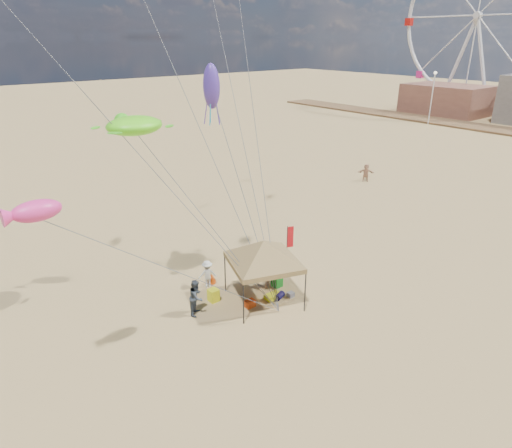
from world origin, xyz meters
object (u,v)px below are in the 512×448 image
object	(u,v)px
person_near_c	(207,274)
person_far_c	(366,173)
cooler_red	(250,304)
person_near_a	(267,275)
ferris_wheel	(476,24)
beach_cart	(273,296)
lamp_north	(433,89)
canopy_tent	(264,243)
chair_green	(277,281)
feather_flag	(289,239)
person_near_b	(196,297)
cooler_blue	(268,263)
chair_yellow	(213,295)

from	to	relation	value
person_near_c	person_far_c	distance (m)	24.52
cooler_red	person_near_a	distance (m)	2.33
ferris_wheel	person_far_c	bearing A→B (deg)	-161.34
beach_cart	lamp_north	size ratio (longest dim) A/B	0.11
beach_cart	ferris_wheel	size ratio (longest dim) A/B	0.03
canopy_tent	beach_cart	size ratio (longest dim) A/B	7.00
chair_green	ferris_wheel	distance (m)	77.23
canopy_tent	cooler_red	world-z (taller)	canopy_tent
feather_flag	ferris_wheel	size ratio (longest dim) A/B	0.09
person_far_c	lamp_north	size ratio (longest dim) A/B	0.21
person_near_a	person_near_b	bearing A→B (deg)	-37.46
canopy_tent	person_near_a	xyz separation A→B (m)	(1.08, 0.99, -2.64)
ferris_wheel	canopy_tent	bearing A→B (deg)	-159.18
canopy_tent	feather_flag	world-z (taller)	canopy_tent
person_far_c	ferris_wheel	bearing A→B (deg)	66.65
feather_flag	person_near_c	distance (m)	5.48
person_near_b	cooler_red	bearing A→B (deg)	-66.19
person_near_c	cooler_red	bearing A→B (deg)	122.16
cooler_red	beach_cart	bearing A→B (deg)	-7.83
cooler_blue	chair_yellow	bearing A→B (deg)	-165.75
chair_green	chair_yellow	distance (m)	3.81
cooler_red	beach_cart	world-z (taller)	cooler_red
canopy_tent	feather_flag	xyz separation A→B (m)	(3.78, 2.07, -1.60)
person_near_a	ferris_wheel	world-z (taller)	ferris_wheel
person_far_c	ferris_wheel	xyz separation A→B (m)	(50.53, 17.07, 14.46)
canopy_tent	chair_green	bearing A→B (deg)	23.53
beach_cart	person_far_c	size ratio (longest dim) A/B	0.52
person_near_c	person_far_c	xyz separation A→B (m)	(23.40, 7.33, 0.06)
chair_yellow	person_near_a	distance (m)	3.29
cooler_red	person_near_b	world-z (taller)	person_near_b
person_far_c	canopy_tent	bearing A→B (deg)	-106.46
person_near_b	cooler_blue	bearing A→B (deg)	-24.42
chair_yellow	beach_cart	distance (m)	3.21
cooler_red	chair_yellow	bearing A→B (deg)	124.48
canopy_tent	person_near_a	size ratio (longest dim) A/B	3.98
ferris_wheel	chair_yellow	bearing A→B (deg)	-160.86
chair_green	person_near_c	bearing A→B (deg)	141.41
cooler_blue	beach_cart	distance (m)	3.91
person_far_c	beach_cart	bearing A→B (deg)	-105.50
canopy_tent	feather_flag	size ratio (longest dim) A/B	2.32
beach_cart	lamp_north	xyz separation A→B (m)	(54.94, 24.37, 5.32)
feather_flag	ferris_wheel	distance (m)	74.46
person_near_b	person_near_c	bearing A→B (deg)	5.23
feather_flag	cooler_blue	size ratio (longest dim) A/B	5.03
person_near_a	person_far_c	distance (m)	22.88
beach_cart	person_near_c	size ratio (longest dim) A/B	0.56
chair_yellow	ferris_wheel	distance (m)	80.30
feather_flag	chair_yellow	world-z (taller)	feather_flag
cooler_red	person_far_c	xyz separation A→B (m)	(22.84, 10.49, 0.68)
chair_yellow	lamp_north	distance (m)	61.98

